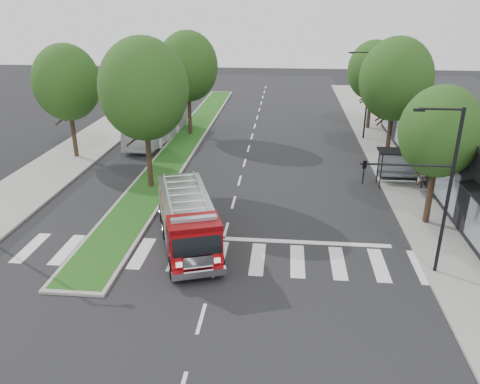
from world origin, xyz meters
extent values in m
plane|color=black|center=(0.00, 0.00, 0.00)|extent=(140.00, 140.00, 0.00)
cube|color=gray|center=(12.50, 10.00, 0.07)|extent=(5.00, 80.00, 0.15)
cube|color=gray|center=(-14.50, 10.00, 0.07)|extent=(5.00, 80.00, 0.15)
cube|color=gray|center=(-6.00, 18.00, 0.07)|extent=(3.00, 50.00, 0.14)
cube|color=#1B4112|center=(-6.00, 18.00, 0.14)|extent=(2.60, 49.50, 0.02)
cube|color=black|center=(17.00, 10.00, 2.50)|extent=(8.00, 30.00, 5.00)
cylinder|color=black|center=(9.80, 7.40, 1.25)|extent=(0.08, 0.08, 2.50)
cylinder|color=black|center=(12.60, 7.40, 1.25)|extent=(0.08, 0.08, 2.50)
cylinder|color=black|center=(9.80, 8.60, 1.25)|extent=(0.08, 0.08, 2.50)
cylinder|color=black|center=(12.60, 8.60, 1.25)|extent=(0.08, 0.08, 2.50)
cube|color=black|center=(11.20, 8.00, 2.55)|extent=(3.20, 1.60, 0.12)
cube|color=#8C99A5|center=(11.20, 8.70, 1.30)|extent=(2.80, 0.04, 1.80)
cube|color=black|center=(11.20, 8.00, 0.55)|extent=(2.40, 0.40, 0.08)
cylinder|color=black|center=(11.50, 2.00, 1.87)|extent=(0.36, 0.36, 3.74)
ellipsoid|color=#0F3913|center=(11.50, 2.00, 5.53)|extent=(4.40, 4.40, 5.06)
cylinder|color=black|center=(11.50, 14.00, 2.20)|extent=(0.36, 0.36, 4.40)
ellipsoid|color=#0F3913|center=(11.50, 14.00, 6.50)|extent=(5.60, 5.60, 6.44)
cylinder|color=black|center=(11.50, 24.00, 1.98)|extent=(0.36, 0.36, 3.96)
ellipsoid|color=#0F3913|center=(11.50, 24.00, 5.85)|extent=(5.00, 5.00, 5.75)
cylinder|color=black|center=(-6.00, 6.00, 2.31)|extent=(0.36, 0.36, 4.62)
ellipsoid|color=#0F3913|center=(-6.00, 6.00, 6.83)|extent=(5.80, 5.80, 6.67)
cylinder|color=black|center=(-6.00, 20.00, 2.20)|extent=(0.36, 0.36, 4.40)
ellipsoid|color=#0F3913|center=(-6.00, 20.00, 6.50)|extent=(5.60, 5.60, 6.44)
cylinder|color=black|center=(-14.00, 12.00, 2.09)|extent=(0.36, 0.36, 4.18)
ellipsoid|color=#0F3913|center=(-14.00, 12.00, 6.17)|extent=(5.20, 5.20, 5.98)
cylinder|color=black|center=(10.50, -3.50, 4.00)|extent=(0.16, 0.16, 8.00)
cylinder|color=black|center=(9.60, -3.50, 7.90)|extent=(1.80, 0.10, 0.10)
cube|color=black|center=(8.70, -3.50, 7.85)|extent=(0.45, 0.20, 0.12)
cylinder|color=black|center=(8.50, -3.50, 5.40)|extent=(4.00, 0.10, 0.10)
imported|color=black|center=(6.70, -3.50, 5.00)|extent=(0.18, 0.22, 1.10)
cylinder|color=black|center=(10.50, 20.00, 4.00)|extent=(0.16, 0.16, 8.00)
cylinder|color=black|center=(9.60, 20.00, 7.90)|extent=(1.80, 0.10, 0.10)
cube|color=black|center=(8.70, 20.00, 7.85)|extent=(0.45, 0.20, 0.12)
cube|color=#640508|center=(-1.84, -1.63, 0.48)|extent=(4.87, 8.46, 0.24)
cube|color=#9A080C|center=(-2.08, -0.89, 1.50)|extent=(4.26, 6.63, 1.93)
cube|color=#9A080C|center=(-0.88, -4.46, 1.50)|extent=(2.84, 2.42, 2.03)
cube|color=#B2B2B7|center=(-2.08, -0.89, 2.51)|extent=(4.26, 6.63, 0.12)
cylinder|color=#B2B2B7|center=(-2.91, -1.17, 2.70)|extent=(1.94, 5.52, 0.10)
cylinder|color=#B2B2B7|center=(-1.26, -0.62, 2.70)|extent=(1.94, 5.52, 0.10)
cube|color=silver|center=(-0.53, -5.52, 0.58)|extent=(2.49, 1.12, 0.34)
cube|color=#8C99A5|center=(-0.88, -4.46, 2.80)|extent=(2.12, 1.00, 0.17)
cylinder|color=black|center=(-1.84, -5.09, 0.53)|extent=(0.66, 1.11, 1.06)
cylinder|color=black|center=(0.26, -4.38, 0.53)|extent=(0.66, 1.11, 1.06)
cylinder|color=black|center=(-3.14, -1.25, 0.53)|extent=(0.66, 1.11, 1.06)
cylinder|color=black|center=(-1.03, -0.54, 0.53)|extent=(0.66, 1.11, 1.06)
cylinder|color=black|center=(-3.88, 0.95, 0.53)|extent=(0.66, 1.11, 1.06)
cylinder|color=black|center=(-1.77, 1.66, 0.53)|extent=(0.66, 1.11, 1.06)
imported|color=silver|center=(-8.70, 18.13, 1.54)|extent=(3.41, 11.20, 3.07)
camera|label=1|loc=(3.12, -23.54, 12.06)|focal=35.00mm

